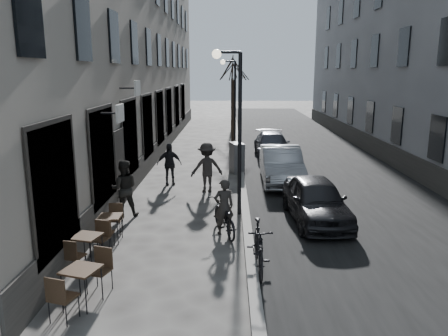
{
  "coord_description": "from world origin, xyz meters",
  "views": [
    {
      "loc": [
        -0.32,
        -7.26,
        4.47
      ],
      "look_at": [
        -0.47,
        4.68,
        1.8
      ],
      "focal_mm": 35.0,
      "sensor_mm": 36.0,
      "label": 1
    }
  ],
  "objects_px": {
    "tree_far": "(232,68)",
    "pedestrian_mid": "(207,167)",
    "bistro_set_a": "(82,283)",
    "tree_near": "(233,68)",
    "utility_cabinet": "(237,158)",
    "pedestrian_near": "(124,188)",
    "pedestrian_far": "(169,164)",
    "bicycle": "(224,217)",
    "car_near": "(316,200)",
    "bistro_set_b": "(87,247)",
    "streetlamp_near": "(234,115)",
    "moped": "(259,247)",
    "car_mid": "(281,165)",
    "bistro_set_c": "(110,226)",
    "car_far": "(272,145)",
    "streetlamp_far": "(232,94)"
  },
  "relations": [
    {
      "from": "pedestrian_near",
      "to": "car_far",
      "type": "xyz_separation_m",
      "value": [
        5.56,
        9.86,
        -0.27
      ]
    },
    {
      "from": "utility_cabinet",
      "to": "car_near",
      "type": "bearing_deg",
      "value": -84.87
    },
    {
      "from": "pedestrian_mid",
      "to": "bistro_set_a",
      "type": "bearing_deg",
      "value": 63.58
    },
    {
      "from": "bicycle",
      "to": "pedestrian_far",
      "type": "xyz_separation_m",
      "value": [
        -2.25,
        5.4,
        0.35
      ]
    },
    {
      "from": "pedestrian_near",
      "to": "car_near",
      "type": "bearing_deg",
      "value": 165.5
    },
    {
      "from": "tree_near",
      "to": "car_near",
      "type": "bearing_deg",
      "value": -81.25
    },
    {
      "from": "tree_far",
      "to": "bistro_set_a",
      "type": "distance_m",
      "value": 27.07
    },
    {
      "from": "streetlamp_far",
      "to": "car_far",
      "type": "height_order",
      "value": "streetlamp_far"
    },
    {
      "from": "streetlamp_near",
      "to": "pedestrian_mid",
      "type": "bearing_deg",
      "value": 110.31
    },
    {
      "from": "bistro_set_c",
      "to": "pedestrian_far",
      "type": "distance_m",
      "value": 6.07
    },
    {
      "from": "bistro_set_b",
      "to": "car_near",
      "type": "xyz_separation_m",
      "value": [
        5.94,
        3.15,
        0.23
      ]
    },
    {
      "from": "tree_far",
      "to": "car_mid",
      "type": "relative_size",
      "value": 1.29
    },
    {
      "from": "streetlamp_near",
      "to": "car_near",
      "type": "xyz_separation_m",
      "value": [
        2.47,
        -0.6,
        -2.49
      ]
    },
    {
      "from": "streetlamp_far",
      "to": "bistro_set_c",
      "type": "relative_size",
      "value": 3.54
    },
    {
      "from": "pedestrian_far",
      "to": "bicycle",
      "type": "bearing_deg",
      "value": -79.29
    },
    {
      "from": "tree_far",
      "to": "bistro_set_a",
      "type": "bearing_deg",
      "value": -96.56
    },
    {
      "from": "tree_near",
      "to": "utility_cabinet",
      "type": "distance_m",
      "value": 9.98
    },
    {
      "from": "streetlamp_near",
      "to": "car_mid",
      "type": "relative_size",
      "value": 1.15
    },
    {
      "from": "tree_near",
      "to": "bistro_set_a",
      "type": "distance_m",
      "value": 21.21
    },
    {
      "from": "tree_far",
      "to": "pedestrian_far",
      "type": "relative_size",
      "value": 3.41
    },
    {
      "from": "bistro_set_a",
      "to": "bistro_set_b",
      "type": "bearing_deg",
      "value": 122.36
    },
    {
      "from": "utility_cabinet",
      "to": "pedestrian_far",
      "type": "relative_size",
      "value": 0.8
    },
    {
      "from": "tree_far",
      "to": "bistro_set_c",
      "type": "distance_m",
      "value": 23.92
    },
    {
      "from": "car_near",
      "to": "bistro_set_b",
      "type": "bearing_deg",
      "value": -155.39
    },
    {
      "from": "streetlamp_near",
      "to": "moped",
      "type": "relative_size",
      "value": 2.69
    },
    {
      "from": "pedestrian_near",
      "to": "pedestrian_far",
      "type": "distance_m",
      "value": 4.01
    },
    {
      "from": "bistro_set_c",
      "to": "pedestrian_near",
      "type": "height_order",
      "value": "pedestrian_near"
    },
    {
      "from": "bistro_set_b",
      "to": "bistro_set_c",
      "type": "xyz_separation_m",
      "value": [
        0.15,
        1.45,
        -0.01
      ]
    },
    {
      "from": "tree_far",
      "to": "pedestrian_mid",
      "type": "height_order",
      "value": "tree_far"
    },
    {
      "from": "tree_near",
      "to": "car_near",
      "type": "height_order",
      "value": "tree_near"
    },
    {
      "from": "car_near",
      "to": "pedestrian_far",
      "type": "bearing_deg",
      "value": 136.01
    },
    {
      "from": "moped",
      "to": "pedestrian_mid",
      "type": "bearing_deg",
      "value": 101.41
    },
    {
      "from": "bistro_set_b",
      "to": "pedestrian_near",
      "type": "bearing_deg",
      "value": 103.83
    },
    {
      "from": "bicycle",
      "to": "moped",
      "type": "height_order",
      "value": "moped"
    },
    {
      "from": "pedestrian_far",
      "to": "car_mid",
      "type": "xyz_separation_m",
      "value": [
        4.5,
        0.37,
        -0.11
      ]
    },
    {
      "from": "utility_cabinet",
      "to": "car_mid",
      "type": "distance_m",
      "value": 2.51
    },
    {
      "from": "pedestrian_mid",
      "to": "car_near",
      "type": "height_order",
      "value": "pedestrian_mid"
    },
    {
      "from": "pedestrian_far",
      "to": "tree_near",
      "type": "bearing_deg",
      "value": 65.06
    },
    {
      "from": "car_near",
      "to": "car_mid",
      "type": "distance_m",
      "value": 4.7
    },
    {
      "from": "streetlamp_far",
      "to": "bistro_set_a",
      "type": "height_order",
      "value": "streetlamp_far"
    },
    {
      "from": "bicycle",
      "to": "car_near",
      "type": "distance_m",
      "value": 2.98
    },
    {
      "from": "bistro_set_b",
      "to": "utility_cabinet",
      "type": "distance_m",
      "value": 10.28
    },
    {
      "from": "pedestrian_far",
      "to": "moped",
      "type": "bearing_deg",
      "value": -80.23
    },
    {
      "from": "streetlamp_near",
      "to": "bistro_set_c",
      "type": "height_order",
      "value": "streetlamp_near"
    },
    {
      "from": "tree_far",
      "to": "moped",
      "type": "xyz_separation_m",
      "value": [
        0.45,
        -25.0,
        -4.1
      ]
    },
    {
      "from": "streetlamp_near",
      "to": "moped",
      "type": "height_order",
      "value": "streetlamp_near"
    },
    {
      "from": "pedestrian_mid",
      "to": "car_near",
      "type": "bearing_deg",
      "value": 123.93
    },
    {
      "from": "car_far",
      "to": "moped",
      "type": "xyz_separation_m",
      "value": [
        -1.61,
        -13.66,
        -0.06
      ]
    },
    {
      "from": "streetlamp_near",
      "to": "car_mid",
      "type": "xyz_separation_m",
      "value": [
        1.96,
        4.07,
        -2.43
      ]
    },
    {
      "from": "bicycle",
      "to": "pedestrian_far",
      "type": "distance_m",
      "value": 5.86
    }
  ]
}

